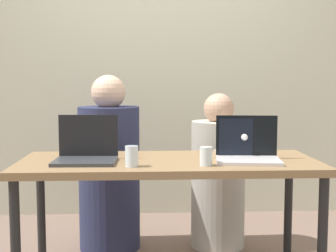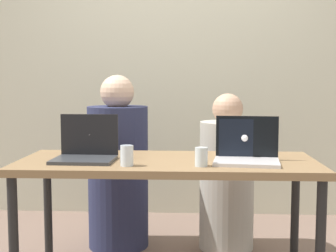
# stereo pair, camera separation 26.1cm
# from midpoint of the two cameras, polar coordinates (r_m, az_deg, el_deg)

# --- Properties ---
(back_wall) EXTENTS (4.50, 0.10, 2.49)m
(back_wall) POSITION_cam_midpoint_polar(r_m,az_deg,el_deg) (4.03, -2.88, 6.92)
(back_wall) COLOR beige
(back_wall) RESTS_ON ground
(desk) EXTENTS (1.63, 0.67, 0.72)m
(desk) POSITION_cam_midpoint_polar(r_m,az_deg,el_deg) (2.58, -2.84, -5.65)
(desk) COLOR olive
(desk) RESTS_ON ground
(person_on_left) EXTENTS (0.47, 0.47, 1.19)m
(person_on_left) POSITION_cam_midpoint_polar(r_m,az_deg,el_deg) (3.24, -9.48, -5.59)
(person_on_left) COLOR #282D4E
(person_on_left) RESTS_ON ground
(person_on_right) EXTENTS (0.43, 0.43, 1.06)m
(person_on_right) POSITION_cam_midpoint_polar(r_m,az_deg,el_deg) (3.25, 3.83, -6.48)
(person_on_right) COLOR #B2AFA3
(person_on_right) RESTS_ON ground
(laptop_back_right) EXTENTS (0.29, 0.27, 0.22)m
(laptop_back_right) POSITION_cam_midpoint_polar(r_m,az_deg,el_deg) (2.69, 6.26, -2.68)
(laptop_back_right) COLOR silver
(laptop_back_right) RESTS_ON desk
(laptop_front_right) EXTENTS (0.37, 0.30, 0.24)m
(laptop_front_right) POSITION_cam_midpoint_polar(r_m,az_deg,el_deg) (2.54, 6.79, -3.11)
(laptop_front_right) COLOR silver
(laptop_front_right) RESTS_ON desk
(laptop_front_left) EXTENTS (0.33, 0.29, 0.25)m
(laptop_front_left) POSITION_cam_midpoint_polar(r_m,az_deg,el_deg) (2.56, -12.83, -3.11)
(laptop_front_left) COLOR #34363B
(laptop_front_left) RESTS_ON desk
(water_glass_right) EXTENTS (0.06, 0.06, 0.10)m
(water_glass_right) POSITION_cam_midpoint_polar(r_m,az_deg,el_deg) (2.38, 1.53, -3.89)
(water_glass_right) COLOR silver
(water_glass_right) RESTS_ON desk
(water_glass_left) EXTENTS (0.07, 0.07, 0.11)m
(water_glass_left) POSITION_cam_midpoint_polar(r_m,az_deg,el_deg) (2.38, -7.60, -3.87)
(water_glass_left) COLOR silver
(water_glass_left) RESTS_ON desk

